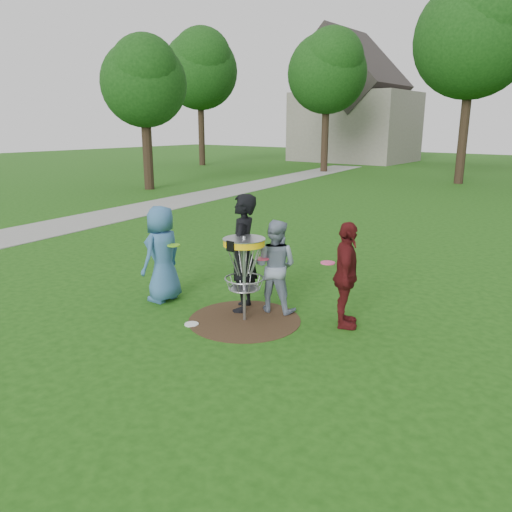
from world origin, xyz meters
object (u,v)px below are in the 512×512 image
Objects in this scene: player_grey at (275,266)px; disc_golf_basket at (244,259)px; player_maroon at (346,275)px; player_blue at (162,254)px; player_black at (242,253)px.

player_grey reaches higher than disc_golf_basket.
player_maroon is 1.19× the size of disc_golf_basket.
player_maroon reaches higher than player_grey.
player_blue is 3.23m from player_maroon.
player_black is 1.19× the size of player_maroon.
player_black reaches higher than player_blue.
disc_golf_basket is at bearing 91.33° from player_maroon.
player_grey is 1.25m from player_maroon.
player_black is at bearing 75.67° from player_maroon.
player_maroon is (3.10, 0.90, -0.02)m from player_blue.
player_black reaches higher than player_grey.
player_grey is 1.12× the size of disc_golf_basket.
player_maroon reaches higher than disc_golf_basket.
player_blue is 1.09× the size of player_grey.
player_black is (1.41, 0.49, 0.13)m from player_blue.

